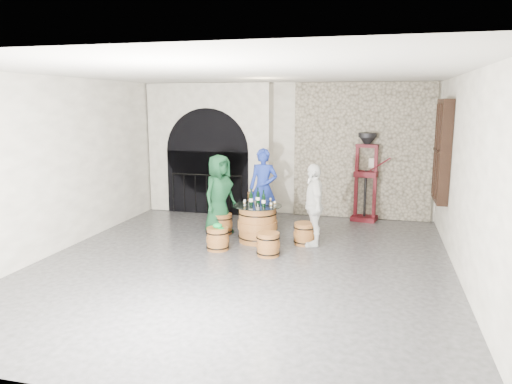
% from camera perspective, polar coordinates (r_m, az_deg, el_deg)
% --- Properties ---
extents(ground, '(8.00, 8.00, 0.00)m').
position_cam_1_polar(ground, '(8.43, -1.61, -8.42)').
color(ground, '#2C2B2E').
rests_on(ground, ground).
extents(wall_back, '(8.00, 0.00, 8.00)m').
position_cam_1_polar(wall_back, '(11.92, 3.69, 5.03)').
color(wall_back, silver).
rests_on(wall_back, ground).
extents(wall_front, '(8.00, 0.00, 8.00)m').
position_cam_1_polar(wall_front, '(4.42, -16.23, -4.77)').
color(wall_front, silver).
rests_on(wall_front, ground).
extents(wall_left, '(0.00, 8.00, 8.00)m').
position_cam_1_polar(wall_left, '(9.62, -22.15, 2.97)').
color(wall_left, silver).
rests_on(wall_left, ground).
extents(wall_right, '(0.00, 8.00, 8.00)m').
position_cam_1_polar(wall_right, '(7.85, 23.72, 1.31)').
color(wall_right, silver).
rests_on(wall_right, ground).
extents(ceiling, '(8.00, 8.00, 0.00)m').
position_cam_1_polar(ceiling, '(7.98, -1.73, 13.86)').
color(ceiling, beige).
rests_on(ceiling, wall_back).
extents(stone_facing_panel, '(3.20, 0.12, 3.18)m').
position_cam_1_polar(stone_facing_panel, '(11.66, 12.38, 4.69)').
color(stone_facing_panel, tan).
rests_on(stone_facing_panel, ground).
extents(arched_opening, '(3.10, 0.60, 3.19)m').
position_cam_1_polar(arched_opening, '(12.17, -5.40, 5.03)').
color(arched_opening, silver).
rests_on(arched_opening, ground).
extents(shuttered_window, '(0.23, 1.10, 2.00)m').
position_cam_1_polar(shuttered_window, '(10.17, 21.03, 4.54)').
color(shuttered_window, black).
rests_on(shuttered_window, wall_right).
extents(barrel_table, '(0.96, 0.96, 0.74)m').
position_cam_1_polar(barrel_table, '(9.62, 0.19, -3.73)').
color(barrel_table, brown).
rests_on(barrel_table, ground).
extents(barrel_stool_left, '(0.44, 0.44, 0.43)m').
position_cam_1_polar(barrel_stool_left, '(10.25, -3.97, -3.76)').
color(barrel_stool_left, brown).
rests_on(barrel_stool_left, ground).
extents(barrel_stool_far, '(0.44, 0.44, 0.43)m').
position_cam_1_polar(barrel_stool_far, '(10.57, 0.74, -3.30)').
color(barrel_stool_far, brown).
rests_on(barrel_stool_far, ground).
extents(barrel_stool_right, '(0.44, 0.44, 0.43)m').
position_cam_1_polar(barrel_stool_right, '(9.52, 5.73, -4.91)').
color(barrel_stool_right, brown).
rests_on(barrel_stool_right, ground).
extents(barrel_stool_near_right, '(0.44, 0.44, 0.43)m').
position_cam_1_polar(barrel_stool_near_right, '(8.78, 1.45, -6.18)').
color(barrel_stool_near_right, brown).
rests_on(barrel_stool_near_right, ground).
extents(barrel_stool_near_left, '(0.44, 0.44, 0.43)m').
position_cam_1_polar(barrel_stool_near_left, '(9.15, -4.54, -5.52)').
color(barrel_stool_near_left, brown).
rests_on(barrel_stool_near_left, ground).
extents(green_cap, '(0.23, 0.18, 0.10)m').
position_cam_1_polar(green_cap, '(9.08, -4.54, -3.98)').
color(green_cap, '#0C8D36').
rests_on(green_cap, barrel_stool_near_left).
extents(person_green, '(0.82, 0.96, 1.67)m').
position_cam_1_polar(person_green, '(10.16, -4.34, -0.28)').
color(person_green, '#113E21').
rests_on(person_green, ground).
extents(person_blue, '(0.66, 0.45, 1.75)m').
position_cam_1_polar(person_blue, '(10.63, 0.86, 0.44)').
color(person_blue, navy).
rests_on(person_blue, ground).
extents(person_white, '(0.65, 1.01, 1.59)m').
position_cam_1_polar(person_white, '(9.36, 6.79, -1.50)').
color(person_white, white).
rests_on(person_white, ground).
extents(wine_bottle_left, '(0.08, 0.08, 0.32)m').
position_cam_1_polar(wine_bottle_left, '(9.52, -0.59, -0.77)').
color(wine_bottle_left, black).
rests_on(wine_bottle_left, barrel_table).
extents(wine_bottle_center, '(0.08, 0.08, 0.32)m').
position_cam_1_polar(wine_bottle_center, '(9.39, 0.90, -0.94)').
color(wine_bottle_center, black).
rests_on(wine_bottle_center, barrel_table).
extents(wine_bottle_right, '(0.08, 0.08, 0.32)m').
position_cam_1_polar(wine_bottle_right, '(9.67, 0.24, -0.60)').
color(wine_bottle_right, black).
rests_on(wine_bottle_right, barrel_table).
extents(tasting_glass_a, '(0.05, 0.05, 0.10)m').
position_cam_1_polar(tasting_glass_a, '(9.48, -1.37, -1.33)').
color(tasting_glass_a, '#C17F25').
rests_on(tasting_glass_a, barrel_table).
extents(tasting_glass_b, '(0.05, 0.05, 0.10)m').
position_cam_1_polar(tasting_glass_b, '(9.45, 2.23, -1.37)').
color(tasting_glass_b, '#C17F25').
rests_on(tasting_glass_b, barrel_table).
extents(tasting_glass_c, '(0.05, 0.05, 0.10)m').
position_cam_1_polar(tasting_glass_c, '(9.82, 0.05, -0.91)').
color(tasting_glass_c, '#C17F25').
rests_on(tasting_glass_c, barrel_table).
extents(tasting_glass_d, '(0.05, 0.05, 0.10)m').
position_cam_1_polar(tasting_glass_d, '(9.76, 1.72, -0.99)').
color(tasting_glass_d, '#C17F25').
rests_on(tasting_glass_d, barrel_table).
extents(tasting_glass_e, '(0.05, 0.05, 0.10)m').
position_cam_1_polar(tasting_glass_e, '(9.29, 1.78, -1.57)').
color(tasting_glass_e, '#C17F25').
rests_on(tasting_glass_e, barrel_table).
extents(tasting_glass_f, '(0.05, 0.05, 0.10)m').
position_cam_1_polar(tasting_glass_f, '(9.60, -1.33, -1.18)').
color(tasting_glass_f, '#C17F25').
rests_on(tasting_glass_f, barrel_table).
extents(side_barrel, '(0.48, 0.48, 0.64)m').
position_cam_1_polar(side_barrel, '(11.47, 0.11, -1.64)').
color(side_barrel, brown).
rests_on(side_barrel, ground).
extents(corking_press, '(0.86, 0.54, 2.05)m').
position_cam_1_polar(corking_press, '(11.46, 12.83, 2.52)').
color(corking_press, '#500D17').
rests_on(corking_press, ground).
extents(control_box, '(0.18, 0.10, 0.22)m').
position_cam_1_polar(control_box, '(11.60, 13.56, 3.37)').
color(control_box, silver).
rests_on(control_box, wall_back).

